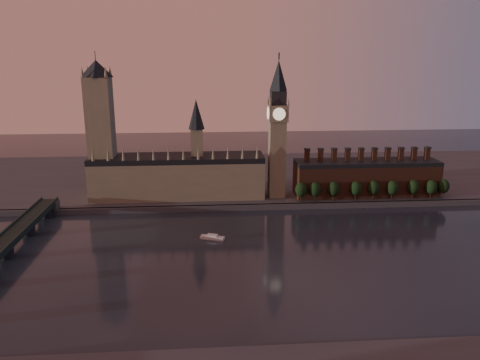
% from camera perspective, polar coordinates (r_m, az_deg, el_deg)
% --- Properties ---
extents(ground, '(900.00, 900.00, 0.00)m').
position_cam_1_polar(ground, '(260.05, 5.81, -9.92)').
color(ground, black).
rests_on(ground, ground).
extents(north_bank, '(900.00, 182.00, 4.00)m').
position_cam_1_polar(north_bank, '(426.07, 1.74, 0.40)').
color(north_bank, '#45454A').
rests_on(north_bank, ground).
extents(palace_of_westminster, '(130.00, 30.30, 74.00)m').
position_cam_1_polar(palace_of_westminster, '(358.51, -7.49, 0.71)').
color(palace_of_westminster, gray).
rests_on(palace_of_westminster, north_bank).
extents(victoria_tower, '(24.00, 24.00, 108.00)m').
position_cam_1_polar(victoria_tower, '(359.04, -16.64, 6.34)').
color(victoria_tower, gray).
rests_on(victoria_tower, north_bank).
extents(big_ben, '(15.00, 15.00, 107.00)m').
position_cam_1_polar(big_ben, '(350.10, 4.59, 6.33)').
color(big_ben, gray).
rests_on(big_ben, north_bank).
extents(chimney_block, '(110.00, 25.00, 37.00)m').
position_cam_1_polar(chimney_block, '(374.82, 15.10, 0.34)').
color(chimney_block, '#563020').
rests_on(chimney_block, north_bank).
extents(embankment_tree_0, '(8.60, 8.60, 14.88)m').
position_cam_1_polar(embankment_tree_0, '(346.98, 7.45, -1.16)').
color(embankment_tree_0, black).
rests_on(embankment_tree_0, north_bank).
extents(embankment_tree_1, '(8.60, 8.60, 14.88)m').
position_cam_1_polar(embankment_tree_1, '(349.04, 9.13, -1.13)').
color(embankment_tree_1, black).
rests_on(embankment_tree_1, north_bank).
extents(embankment_tree_2, '(8.60, 8.60, 14.88)m').
position_cam_1_polar(embankment_tree_2, '(352.90, 11.34, -1.06)').
color(embankment_tree_2, black).
rests_on(embankment_tree_2, north_bank).
extents(embankment_tree_3, '(8.60, 8.60, 14.88)m').
position_cam_1_polar(embankment_tree_3, '(357.59, 13.96, -1.00)').
color(embankment_tree_3, black).
rests_on(embankment_tree_3, north_bank).
extents(embankment_tree_4, '(8.60, 8.60, 14.88)m').
position_cam_1_polar(embankment_tree_4, '(362.84, 15.97, -0.91)').
color(embankment_tree_4, black).
rests_on(embankment_tree_4, north_bank).
extents(embankment_tree_5, '(8.60, 8.60, 14.88)m').
position_cam_1_polar(embankment_tree_5, '(367.05, 18.09, -0.89)').
color(embankment_tree_5, black).
rests_on(embankment_tree_5, north_bank).
extents(embankment_tree_6, '(8.60, 8.60, 14.88)m').
position_cam_1_polar(embankment_tree_6, '(374.24, 20.38, -0.80)').
color(embankment_tree_6, black).
rests_on(embankment_tree_6, north_bank).
extents(embankment_tree_7, '(8.60, 8.60, 14.88)m').
position_cam_1_polar(embankment_tree_7, '(378.85, 22.29, -0.80)').
color(embankment_tree_7, black).
rests_on(embankment_tree_7, north_bank).
extents(embankment_tree_8, '(8.60, 8.60, 14.88)m').
position_cam_1_polar(embankment_tree_8, '(384.53, 23.56, -0.71)').
color(embankment_tree_8, black).
rests_on(embankment_tree_8, north_bank).
extents(river_boat, '(15.41, 9.05, 2.97)m').
position_cam_1_polar(river_boat, '(289.27, -3.38, -6.98)').
color(river_boat, silver).
rests_on(river_boat, ground).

